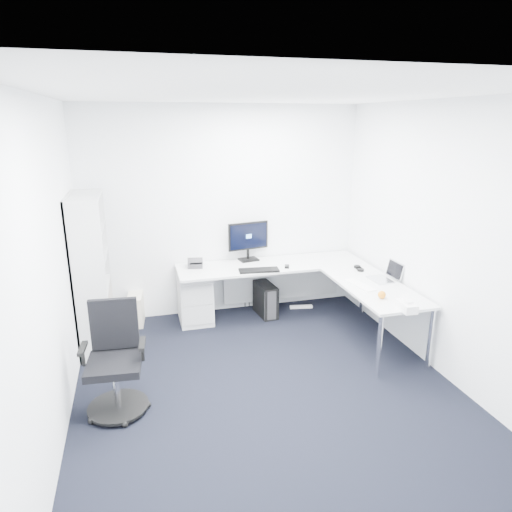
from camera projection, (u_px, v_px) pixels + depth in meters
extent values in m
plane|color=black|center=(269.00, 393.00, 4.36)|extent=(4.20, 4.20, 0.00)
plane|color=white|center=(272.00, 94.00, 3.58)|extent=(4.20, 4.20, 0.00)
cube|color=white|center=(224.00, 212.00, 5.91)|extent=(3.60, 0.02, 2.70)
cube|color=white|center=(408.00, 390.00, 2.03)|extent=(3.60, 0.02, 2.70)
cube|color=white|center=(48.00, 275.00, 3.52)|extent=(0.02, 4.20, 2.70)
cube|color=white|center=(448.00, 244.00, 4.42)|extent=(0.02, 4.20, 2.70)
cube|color=silver|center=(195.00, 298.00, 5.83)|extent=(0.41, 0.51, 0.63)
cube|color=black|center=(265.00, 300.00, 6.04)|extent=(0.24, 0.46, 0.43)
cube|color=beige|center=(136.00, 309.00, 5.81)|extent=(0.22, 0.42, 0.38)
cube|color=white|center=(301.00, 307.00, 6.31)|extent=(0.32, 0.10, 0.04)
cube|color=black|center=(259.00, 270.00, 5.62)|extent=(0.51, 0.23, 0.02)
cube|color=black|center=(287.00, 267.00, 5.75)|extent=(0.08, 0.11, 0.03)
cube|color=white|center=(360.00, 285.00, 5.13)|extent=(0.19, 0.45, 0.01)
sphere|color=orange|center=(382.00, 295.00, 4.75)|extent=(0.08, 0.08, 0.08)
cube|color=white|center=(406.00, 306.00, 4.46)|extent=(0.14, 0.25, 0.08)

